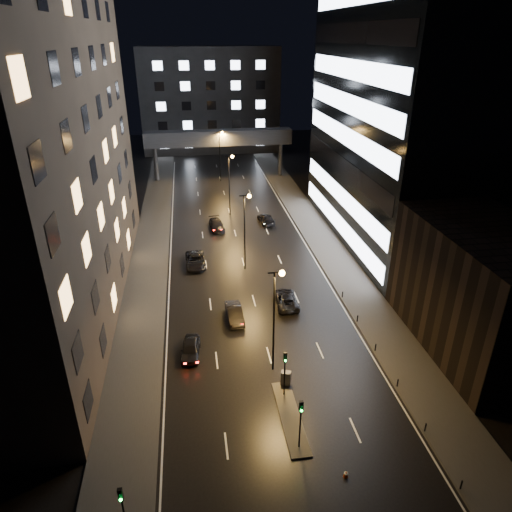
# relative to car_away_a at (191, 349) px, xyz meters

# --- Properties ---
(ground) EXTENTS (160.00, 160.00, 0.00)m
(ground) POSITION_rel_car_away_a_xyz_m (7.36, 28.84, -0.71)
(ground) COLOR black
(ground) RESTS_ON ground
(sidewalk_left) EXTENTS (5.00, 110.00, 0.15)m
(sidewalk_left) POSITION_rel_car_away_a_xyz_m (-5.14, 23.84, -0.64)
(sidewalk_left) COLOR #383533
(sidewalk_left) RESTS_ON ground
(sidewalk_right) EXTENTS (5.00, 110.00, 0.15)m
(sidewalk_right) POSITION_rel_car_away_a_xyz_m (19.86, 23.84, -0.64)
(sidewalk_right) COLOR #383533
(sidewalk_right) RESTS_ON ground
(building_left) EXTENTS (15.00, 48.00, 40.00)m
(building_left) POSITION_rel_car_away_a_xyz_m (-15.14, 12.84, 19.29)
(building_left) COLOR #2D2319
(building_left) RESTS_ON ground
(building_right_low) EXTENTS (10.00, 18.00, 12.00)m
(building_right_low) POSITION_rel_car_away_a_xyz_m (27.36, -2.16, 5.29)
(building_right_low) COLOR black
(building_right_low) RESTS_ON ground
(building_right_glass) EXTENTS (20.00, 36.00, 45.00)m
(building_right_glass) POSITION_rel_car_away_a_xyz_m (32.36, 24.84, 21.79)
(building_right_glass) COLOR black
(building_right_glass) RESTS_ON ground
(building_far) EXTENTS (34.00, 14.00, 25.00)m
(building_far) POSITION_rel_car_away_a_xyz_m (7.36, 86.84, 11.79)
(building_far) COLOR #333335
(building_far) RESTS_ON ground
(skybridge) EXTENTS (30.00, 3.00, 10.00)m
(skybridge) POSITION_rel_car_away_a_xyz_m (7.36, 58.84, 7.63)
(skybridge) COLOR #333335
(skybridge) RESTS_ON ground
(median_island) EXTENTS (1.60, 8.00, 0.15)m
(median_island) POSITION_rel_car_away_a_xyz_m (7.66, -9.16, -0.64)
(median_island) COLOR #383533
(median_island) RESTS_ON ground
(traffic_signal_near) EXTENTS (0.28, 0.34, 4.40)m
(traffic_signal_near) POSITION_rel_car_away_a_xyz_m (7.66, -6.66, 2.38)
(traffic_signal_near) COLOR black
(traffic_signal_near) RESTS_ON median_island
(traffic_signal_far) EXTENTS (0.28, 0.34, 4.40)m
(traffic_signal_far) POSITION_rel_car_away_a_xyz_m (7.66, -12.16, 2.38)
(traffic_signal_far) COLOR black
(traffic_signal_far) RESTS_ON median_island
(traffic_signal_corner) EXTENTS (0.28, 0.34, 4.40)m
(traffic_signal_corner) POSITION_rel_car_away_a_xyz_m (-4.14, -17.16, 2.23)
(traffic_signal_corner) COLOR black
(traffic_signal_corner) RESTS_ON ground
(bollard_row) EXTENTS (0.12, 25.12, 0.90)m
(bollard_row) POSITION_rel_car_away_a_xyz_m (17.56, -4.66, -0.26)
(bollard_row) COLOR black
(bollard_row) RESTS_ON ground
(streetlight_near) EXTENTS (1.45, 0.50, 10.15)m
(streetlight_near) POSITION_rel_car_away_a_xyz_m (7.52, -3.16, 5.79)
(streetlight_near) COLOR black
(streetlight_near) RESTS_ON ground
(streetlight_mid_a) EXTENTS (1.45, 0.50, 10.15)m
(streetlight_mid_a) POSITION_rel_car_away_a_xyz_m (7.52, 16.84, 5.79)
(streetlight_mid_a) COLOR black
(streetlight_mid_a) RESTS_ON ground
(streetlight_mid_b) EXTENTS (1.45, 0.50, 10.15)m
(streetlight_mid_b) POSITION_rel_car_away_a_xyz_m (7.52, 36.84, 5.79)
(streetlight_mid_b) COLOR black
(streetlight_mid_b) RESTS_ON ground
(streetlight_far) EXTENTS (1.45, 0.50, 10.15)m
(streetlight_far) POSITION_rel_car_away_a_xyz_m (7.52, 56.84, 5.79)
(streetlight_far) COLOR black
(streetlight_far) RESTS_ON ground
(car_away_a) EXTENTS (2.08, 4.33, 1.43)m
(car_away_a) POSITION_rel_car_away_a_xyz_m (0.00, 0.00, 0.00)
(car_away_a) COLOR black
(car_away_a) RESTS_ON ground
(car_away_b) EXTENTS (1.80, 4.59, 1.49)m
(car_away_b) POSITION_rel_car_away_a_xyz_m (4.76, 5.38, 0.03)
(car_away_b) COLOR black
(car_away_b) RESTS_ON ground
(car_away_c) EXTENTS (2.69, 5.52, 1.51)m
(car_away_c) POSITION_rel_car_away_a_xyz_m (1.03, 18.73, 0.04)
(car_away_c) COLOR black
(car_away_c) RESTS_ON ground
(car_away_d) EXTENTS (2.49, 5.15, 1.44)m
(car_away_d) POSITION_rel_car_away_a_xyz_m (4.66, 30.80, 0.01)
(car_away_d) COLOR black
(car_away_d) RESTS_ON ground
(car_toward_a) EXTENTS (2.46, 5.13, 1.41)m
(car_toward_a) POSITION_rel_car_away_a_xyz_m (10.81, 7.49, -0.01)
(car_toward_a) COLOR black
(car_toward_a) RESTS_ON ground
(car_toward_b) EXTENTS (2.47, 5.15, 1.45)m
(car_toward_b) POSITION_rel_car_away_a_xyz_m (12.76, 32.22, 0.01)
(car_toward_b) COLOR black
(car_toward_b) RESTS_ON ground
(utility_cabinet) EXTENTS (0.97, 0.80, 1.34)m
(utility_cabinet) POSITION_rel_car_away_a_xyz_m (8.06, -5.46, 0.11)
(utility_cabinet) COLOR #454548
(utility_cabinet) RESTS_ON median_island
(cone_a) EXTENTS (0.40, 0.40, 0.54)m
(cone_a) POSITION_rel_car_away_a_xyz_m (10.30, -15.01, -0.44)
(cone_a) COLOR #F54B0C
(cone_a) RESTS_ON ground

